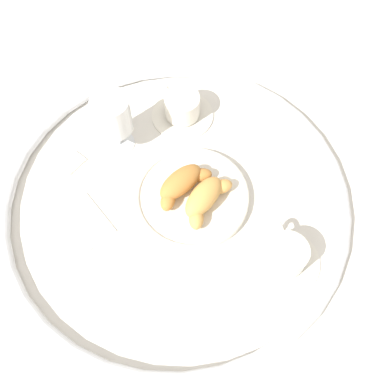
{
  "coord_description": "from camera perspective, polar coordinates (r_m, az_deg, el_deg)",
  "views": [
    {
      "loc": [
        0.3,
        0.31,
        0.83
      ],
      "look_at": [
        -0.03,
        0.02,
        0.03
      ],
      "focal_mm": 43.71,
      "sensor_mm": 36.0,
      "label": 1
    }
  ],
  "objects": [
    {
      "name": "ground_plane",
      "position": [
        0.93,
        -2.08,
        -1.22
      ],
      "size": [
        2.2,
        2.2,
        0.0
      ],
      "primitive_type": "plane",
      "color": "silver"
    },
    {
      "name": "table_chrome_rim",
      "position": [
        0.92,
        -2.1,
        -0.88
      ],
      "size": [
        0.69,
        0.69,
        0.02
      ],
      "primitive_type": "torus",
      "color": "silver",
      "rests_on": "ground_plane"
    },
    {
      "name": "croissant_large",
      "position": [
        0.91,
        -1.26,
        1.05
      ],
      "size": [
        0.14,
        0.07,
        0.04
      ],
      "color": "#BC7A38",
      "rests_on": "pastry_plate"
    },
    {
      "name": "sugar_packet",
      "position": [
        1.0,
        -14.41,
        3.5
      ],
      "size": [
        0.05,
        0.04,
        0.01
      ],
      "primitive_type": "cube",
      "rotation": [
        0.0,
        0.0,
        0.05
      ],
      "color": "white",
      "rests_on": "ground_plane"
    },
    {
      "name": "juice_glass_left",
      "position": [
        0.94,
        -9.68,
        8.99
      ],
      "size": [
        0.08,
        0.08,
        0.14
      ],
      "color": "white",
      "rests_on": "ground_plane"
    },
    {
      "name": "pastry_plate",
      "position": [
        0.93,
        -0.0,
        -0.57
      ],
      "size": [
        0.23,
        0.23,
        0.02
      ],
      "color": "silver",
      "rests_on": "ground_plane"
    },
    {
      "name": "coffee_cup_far",
      "position": [
        0.87,
        11.31,
        -7.7
      ],
      "size": [
        0.14,
        0.14,
        0.06
      ],
      "color": "silver",
      "rests_on": "ground_plane"
    },
    {
      "name": "croissant_small",
      "position": [
        0.89,
        1.59,
        -0.75
      ],
      "size": [
        0.14,
        0.07,
        0.04
      ],
      "color": "#D6994C",
      "rests_on": "pastry_plate"
    },
    {
      "name": "folded_napkin",
      "position": [
        0.93,
        -13.83,
        -4.21
      ],
      "size": [
        0.13,
        0.13,
        0.01
      ],
      "primitive_type": "cube",
      "rotation": [
        0.0,
        0.0,
        -0.16
      ],
      "color": "silver",
      "rests_on": "ground_plane"
    },
    {
      "name": "coffee_cup_near",
      "position": [
        1.03,
        -1.24,
        10.22
      ],
      "size": [
        0.14,
        0.14,
        0.06
      ],
      "color": "silver",
      "rests_on": "ground_plane"
    }
  ]
}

